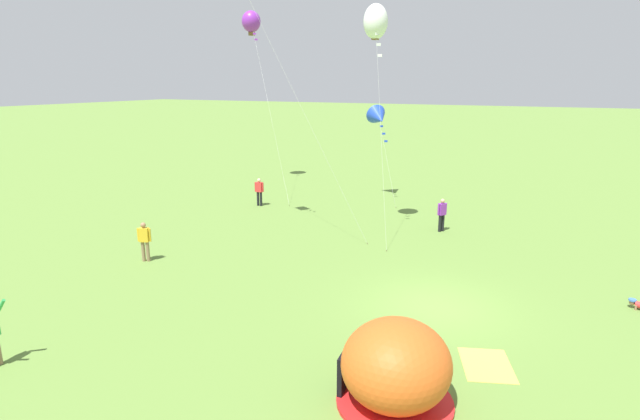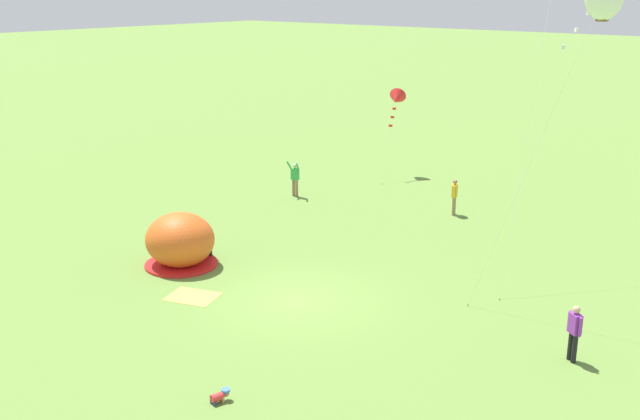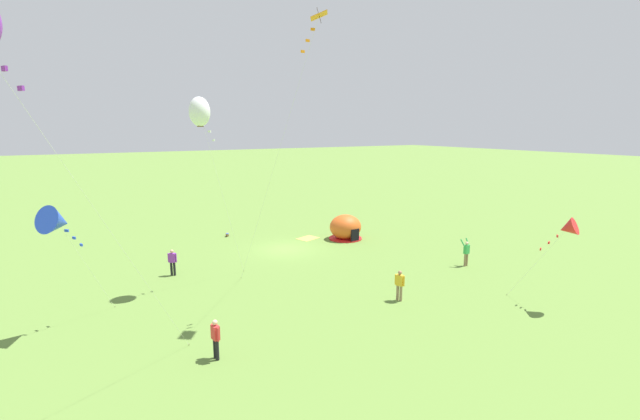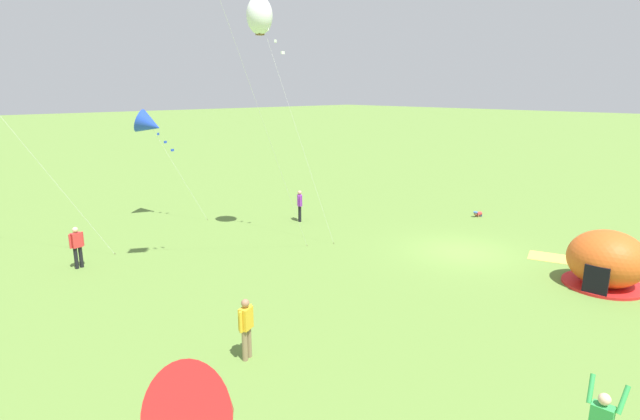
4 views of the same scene
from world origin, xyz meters
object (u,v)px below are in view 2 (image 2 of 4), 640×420
at_px(person_watching_sky, 454,195).
at_px(toddler_crawling, 220,396).
at_px(person_center_field, 295,177).
at_px(popup_tent, 180,241).
at_px(person_far_back, 574,330).
at_px(kite_red, 396,99).

bearing_deg(person_watching_sky, toddler_crawling, -78.78).
bearing_deg(person_center_field, popup_tent, -73.01).
xyz_separation_m(person_far_back, person_center_field, (-17.78, 8.12, 0.03)).
bearing_deg(toddler_crawling, person_watching_sky, 101.22).
bearing_deg(kite_red, person_far_back, -42.91).
relative_size(person_far_back, person_center_field, 0.91).
height_order(popup_tent, person_watching_sky, popup_tent).
height_order(person_far_back, person_watching_sky, same).
xyz_separation_m(person_center_field, kite_red, (1.20, 7.29, 3.30)).
bearing_deg(kite_red, person_watching_sky, -36.38).
relative_size(person_far_back, kite_red, 0.35).
relative_size(person_center_field, kite_red, 0.39).
bearing_deg(person_watching_sky, person_center_field, -163.51).
bearing_deg(person_watching_sky, person_far_back, -46.70).
height_order(popup_tent, toddler_crawling, popup_tent).
xyz_separation_m(toddler_crawling, person_far_back, (6.20, 8.00, 0.79)).
relative_size(popup_tent, person_far_back, 1.63).
distance_m(popup_tent, person_far_back, 14.81).
relative_size(person_watching_sky, person_center_field, 0.91).
relative_size(popup_tent, toddler_crawling, 5.07).
distance_m(popup_tent, person_center_field, 10.68).
height_order(toddler_crawling, person_watching_sky, person_watching_sky).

